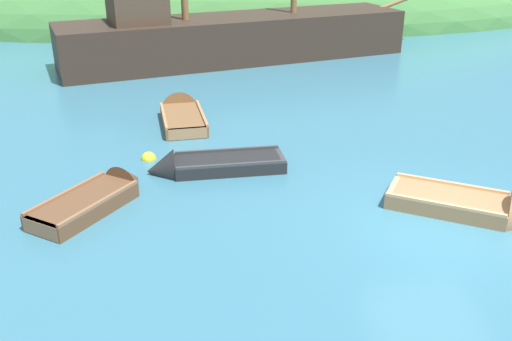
{
  "coord_description": "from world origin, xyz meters",
  "views": [
    {
      "loc": [
        -4.79,
        -9.92,
        5.9
      ],
      "look_at": [
        -3.56,
        2.86,
        0.18
      ],
      "focal_mm": 39.84,
      "sensor_mm": 36.0,
      "label": 1
    }
  ],
  "objects_px": {
    "rowboat_center": "(99,199)",
    "buoy_yellow": "(149,159)",
    "sailing_ship": "(234,44)",
    "rowboat_portside": "(207,167)",
    "rowboat_near_dock": "(182,116)",
    "rowboat_far": "(474,209)"
  },
  "relations": [
    {
      "from": "rowboat_center",
      "to": "rowboat_near_dock",
      "type": "height_order",
      "value": "rowboat_near_dock"
    },
    {
      "from": "sailing_ship",
      "to": "rowboat_center",
      "type": "height_order",
      "value": "sailing_ship"
    },
    {
      "from": "sailing_ship",
      "to": "rowboat_portside",
      "type": "bearing_deg",
      "value": -114.02
    },
    {
      "from": "sailing_ship",
      "to": "rowboat_portside",
      "type": "distance_m",
      "value": 12.38
    },
    {
      "from": "rowboat_portside",
      "to": "rowboat_near_dock",
      "type": "height_order",
      "value": "rowboat_near_dock"
    },
    {
      "from": "rowboat_far",
      "to": "sailing_ship",
      "type": "bearing_deg",
      "value": 135.97
    },
    {
      "from": "rowboat_portside",
      "to": "rowboat_near_dock",
      "type": "bearing_deg",
      "value": -83.9
    },
    {
      "from": "buoy_yellow",
      "to": "rowboat_center",
      "type": "bearing_deg",
      "value": -109.54
    },
    {
      "from": "buoy_yellow",
      "to": "sailing_ship",
      "type": "bearing_deg",
      "value": 75.31
    },
    {
      "from": "rowboat_far",
      "to": "rowboat_portside",
      "type": "relative_size",
      "value": 0.94
    },
    {
      "from": "rowboat_far",
      "to": "rowboat_near_dock",
      "type": "bearing_deg",
      "value": 163.1
    },
    {
      "from": "sailing_ship",
      "to": "rowboat_near_dock",
      "type": "relative_size",
      "value": 5.41
    },
    {
      "from": "buoy_yellow",
      "to": "rowboat_far",
      "type": "bearing_deg",
      "value": -27.22
    },
    {
      "from": "rowboat_center",
      "to": "rowboat_portside",
      "type": "bearing_deg",
      "value": -22.43
    },
    {
      "from": "rowboat_center",
      "to": "rowboat_portside",
      "type": "distance_m",
      "value": 2.91
    },
    {
      "from": "rowboat_portside",
      "to": "buoy_yellow",
      "type": "distance_m",
      "value": 1.79
    },
    {
      "from": "rowboat_portside",
      "to": "rowboat_near_dock",
      "type": "distance_m",
      "value": 4.17
    },
    {
      "from": "buoy_yellow",
      "to": "rowboat_near_dock",
      "type": "bearing_deg",
      "value": 75.75
    },
    {
      "from": "sailing_ship",
      "to": "rowboat_portside",
      "type": "relative_size",
      "value": 5.05
    },
    {
      "from": "rowboat_center",
      "to": "buoy_yellow",
      "type": "distance_m",
      "value": 2.68
    },
    {
      "from": "rowboat_far",
      "to": "buoy_yellow",
      "type": "height_order",
      "value": "rowboat_far"
    },
    {
      "from": "rowboat_center",
      "to": "rowboat_near_dock",
      "type": "bearing_deg",
      "value": 17.47
    }
  ]
}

